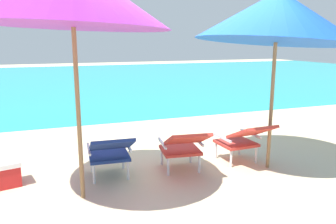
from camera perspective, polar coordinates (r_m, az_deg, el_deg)
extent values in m
plane|color=beige|center=(8.65, -8.42, -0.08)|extent=(40.00, 40.00, 0.00)
cube|color=#28B2B7|center=(16.39, -14.17, 5.40)|extent=(40.00, 18.00, 0.01)
cube|color=navy|center=(4.61, -10.01, -7.36)|extent=(0.55, 0.53, 0.04)
cube|color=navy|center=(4.18, -9.57, -5.51)|extent=(0.55, 0.55, 0.27)
cylinder|color=silver|center=(4.85, -12.84, -8.41)|extent=(0.04, 0.04, 0.26)
cylinder|color=silver|center=(4.89, -7.64, -8.03)|extent=(0.04, 0.04, 0.26)
cylinder|color=silver|center=(4.46, -12.48, -10.25)|extent=(0.04, 0.04, 0.26)
cylinder|color=silver|center=(4.50, -6.81, -9.82)|extent=(0.04, 0.04, 0.26)
cube|color=silver|center=(4.56, -13.33, -6.16)|extent=(0.06, 0.50, 0.03)
cube|color=silver|center=(4.61, -6.84, -5.71)|extent=(0.06, 0.50, 0.03)
cube|color=red|center=(4.78, 2.07, -6.48)|extent=(0.58, 0.56, 0.04)
cube|color=red|center=(4.36, 3.33, -4.61)|extent=(0.58, 0.58, 0.27)
cylinder|color=silver|center=(4.98, -1.03, -7.54)|extent=(0.04, 0.04, 0.26)
cylinder|color=silver|center=(5.08, 3.87, -7.16)|extent=(0.04, 0.04, 0.26)
cylinder|color=silver|center=(4.59, 0.04, -9.26)|extent=(0.04, 0.04, 0.26)
cylinder|color=silver|center=(4.70, 5.34, -8.79)|extent=(0.04, 0.04, 0.26)
cube|color=silver|center=(4.69, -1.00, -5.31)|extent=(0.09, 0.50, 0.03)
cube|color=silver|center=(4.82, 5.09, -4.89)|extent=(0.09, 0.50, 0.03)
cube|color=red|center=(5.20, 11.49, -5.20)|extent=(0.54, 0.52, 0.04)
cube|color=red|center=(4.84, 14.07, -3.29)|extent=(0.54, 0.54, 0.27)
cylinder|color=silver|center=(5.29, 8.16, -6.45)|extent=(0.04, 0.04, 0.26)
cylinder|color=silver|center=(5.53, 12.09, -5.81)|extent=(0.04, 0.04, 0.26)
cylinder|color=silver|center=(4.96, 10.67, -7.83)|extent=(0.04, 0.04, 0.26)
cylinder|color=silver|center=(5.21, 14.75, -7.06)|extent=(0.04, 0.04, 0.26)
cube|color=silver|center=(5.02, 9.09, -4.28)|extent=(0.05, 0.50, 0.03)
cube|color=silver|center=(5.31, 13.87, -3.59)|extent=(0.05, 0.50, 0.03)
cylinder|color=olive|center=(3.85, -14.97, -0.55)|extent=(0.05, 0.05, 1.97)
cylinder|color=olive|center=(4.89, 17.17, 0.97)|extent=(0.05, 0.05, 1.81)
cone|color=blue|center=(4.82, 18.09, 15.19)|extent=(2.67, 2.63, 0.84)
cube|color=red|center=(4.76, -26.63, -9.82)|extent=(0.50, 0.39, 0.26)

